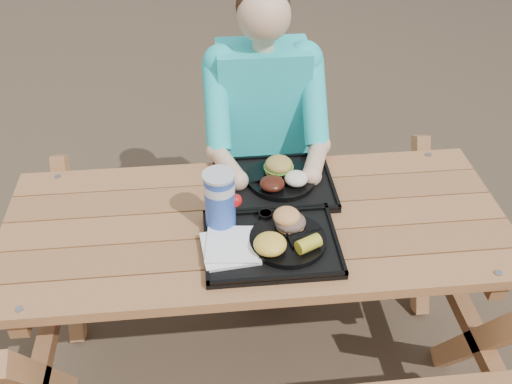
{
  "coord_description": "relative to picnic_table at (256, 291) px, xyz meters",
  "views": [
    {
      "loc": [
        -0.15,
        -1.52,
        2.09
      ],
      "look_at": [
        0.0,
        0.0,
        0.88
      ],
      "focal_mm": 40.0,
      "sensor_mm": 36.0,
      "label": 1
    }
  ],
  "objects": [
    {
      "name": "ground",
      "position": [
        0.0,
        0.0,
        -0.38
      ],
      "size": [
        60.0,
        60.0,
        0.0
      ],
      "primitive_type": "plane",
      "color": "#999999",
      "rests_on": "ground"
    },
    {
      "name": "mac_cheese",
      "position": [
        0.03,
        -0.2,
        0.44
      ],
      "size": [
        0.11,
        0.11,
        0.05
      ],
      "primitive_type": "ellipsoid",
      "color": "yellow",
      "rests_on": "plate_near"
    },
    {
      "name": "condiment_mustard",
      "position": [
        0.1,
        -0.02,
        0.41
      ],
      "size": [
        0.05,
        0.05,
        0.03
      ],
      "primitive_type": "cylinder",
      "color": "yellow",
      "rests_on": "tray_near"
    },
    {
      "name": "tray_far",
      "position": [
        0.09,
        0.19,
        0.39
      ],
      "size": [
        0.45,
        0.35,
        0.02
      ],
      "primitive_type": "cube",
      "color": "black",
      "rests_on": "picnic_table"
    },
    {
      "name": "diner",
      "position": [
        0.09,
        0.6,
        0.27
      ],
      "size": [
        0.48,
        0.84,
        1.28
      ],
      "primitive_type": null,
      "color": "#1C95C9",
      "rests_on": "ground"
    },
    {
      "name": "picnic_table",
      "position": [
        0.0,
        0.0,
        0.0
      ],
      "size": [
        1.8,
        1.49,
        0.75
      ],
      "primitive_type": null,
      "color": "#999999",
      "rests_on": "ground"
    },
    {
      "name": "tray_near",
      "position": [
        0.04,
        -0.14,
        0.39
      ],
      "size": [
        0.45,
        0.35,
        0.02
      ],
      "primitive_type": "cube",
      "color": "black",
      "rests_on": "picnic_table"
    },
    {
      "name": "plate_far",
      "position": [
        0.12,
        0.2,
        0.41
      ],
      "size": [
        0.26,
        0.26,
        0.02
      ],
      "primitive_type": "cylinder",
      "color": "black",
      "rests_on": "tray_far"
    },
    {
      "name": "cutlery_far",
      "position": [
        -0.09,
        0.19,
        0.4
      ],
      "size": [
        0.06,
        0.16,
        0.01
      ],
      "primitive_type": "cube",
      "rotation": [
        0.0,
        0.0,
        -0.21
      ],
      "color": "black",
      "rests_on": "tray_far"
    },
    {
      "name": "sandwich",
      "position": [
        0.11,
        -0.09,
        0.47
      ],
      "size": [
        0.1,
        0.1,
        0.1
      ],
      "primitive_type": null,
      "color": "#EB9653",
      "rests_on": "plate_near"
    },
    {
      "name": "soda_cup",
      "position": [
        -0.13,
        -0.03,
        0.5
      ],
      "size": [
        0.1,
        0.1,
        0.21
      ],
      "primitive_type": "cylinder",
      "color": "#1740B1",
      "rests_on": "tray_near"
    },
    {
      "name": "baked_beans",
      "position": [
        0.07,
        0.13,
        0.44
      ],
      "size": [
        0.09,
        0.09,
        0.04
      ],
      "primitive_type": "ellipsoid",
      "color": "#43170D",
      "rests_on": "plate_far"
    },
    {
      "name": "burger",
      "position": [
        0.11,
        0.23,
        0.46
      ],
      "size": [
        0.11,
        0.11,
        0.1
      ],
      "primitive_type": null,
      "color": "#BB9442",
      "rests_on": "plate_far"
    },
    {
      "name": "corn_cob",
      "position": [
        0.15,
        -0.2,
        0.44
      ],
      "size": [
        0.11,
        0.11,
        0.05
      ],
      "primitive_type": null,
      "rotation": [
        0.0,
        0.0,
        0.45
      ],
      "color": "gold",
      "rests_on": "plate_near"
    },
    {
      "name": "plate_near",
      "position": [
        0.09,
        -0.14,
        0.41
      ],
      "size": [
        0.26,
        0.26,
        0.02
      ],
      "primitive_type": "cylinder",
      "color": "black",
      "rests_on": "tray_near"
    },
    {
      "name": "condiment_bbq",
      "position": [
        0.03,
        -0.02,
        0.41
      ],
      "size": [
        0.05,
        0.05,
        0.03
      ],
      "primitive_type": "cylinder",
      "color": "black",
      "rests_on": "tray_near"
    },
    {
      "name": "napkin_stack",
      "position": [
        -0.1,
        -0.16,
        0.41
      ],
      "size": [
        0.2,
        0.2,
        0.02
      ],
      "primitive_type": "cube",
      "rotation": [
        0.0,
        0.0,
        0.1
      ],
      "color": "white",
      "rests_on": "tray_near"
    },
    {
      "name": "potato_salad",
      "position": [
        0.17,
        0.15,
        0.44
      ],
      "size": [
        0.09,
        0.09,
        0.05
      ],
      "primitive_type": "ellipsoid",
      "color": "white",
      "rests_on": "plate_far"
    }
  ]
}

